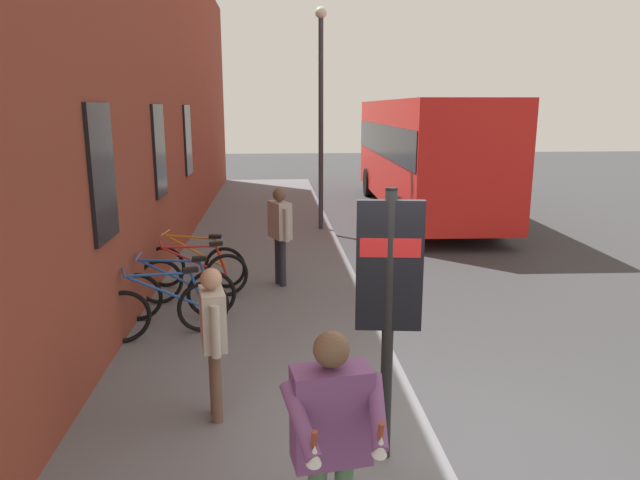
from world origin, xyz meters
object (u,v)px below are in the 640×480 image
pedestrian_crossing_street (213,328)px  bicycle_by_door (194,277)px  transit_info_sign (389,284)px  bicycle_end_of_row (195,265)px  tourist_with_hotdogs (332,431)px  city_bus (422,149)px  bicycle_far_end (165,310)px  street_lamp (321,102)px  pedestrian_near_bus (280,226)px  bicycle_nearest_sign (175,294)px

pedestrian_crossing_street → bicycle_by_door: bearing=10.5°
bicycle_by_door → transit_info_sign: 5.14m
bicycle_end_of_row → tourist_with_hotdogs: tourist_with_hotdogs is taller
tourist_with_hotdogs → city_bus: bearing=-16.5°
city_bus → tourist_with_hotdogs: (-14.01, 4.15, -0.74)m
pedestrian_crossing_street → tourist_with_hotdogs: bearing=-155.7°
bicycle_far_end → tourist_with_hotdogs: tourist_with_hotdogs is taller
bicycle_by_door → transit_info_sign: size_ratio=0.72×
pedestrian_crossing_street → street_lamp: size_ratio=0.29×
bicycle_by_door → tourist_with_hotdogs: size_ratio=1.01×
transit_info_sign → pedestrian_crossing_street: transit_info_sign is taller
pedestrian_near_bus → street_lamp: (4.73, -1.09, 2.12)m
tourist_with_hotdogs → bicycle_far_end: bearing=23.2°
pedestrian_near_bus → bicycle_by_door: bearing=117.5°
bicycle_far_end → city_bus: 11.55m
transit_info_sign → bicycle_end_of_row: bearing=24.1°
bicycle_far_end → transit_info_sign: transit_info_sign is taller
city_bus → bicycle_by_door: bearing=145.0°
tourist_with_hotdogs → pedestrian_near_bus: bearing=2.1°
bicycle_end_of_row → pedestrian_near_bus: 1.59m
bicycle_nearest_sign → pedestrian_crossing_street: pedestrian_crossing_street is taller
bicycle_end_of_row → city_bus: bearing=-37.7°
street_lamp → tourist_with_hotdogs: bearing=175.6°
city_bus → street_lamp: bearing=130.3°
street_lamp → bicycle_by_door: bearing=155.5°
city_bus → pedestrian_near_bus: (-7.53, 4.39, -0.76)m
transit_info_sign → street_lamp: (9.91, -0.25, 1.56)m
bicycle_nearest_sign → transit_info_sign: size_ratio=0.74×
bicycle_nearest_sign → tourist_with_hotdogs: tourist_with_hotdogs is taller
bicycle_nearest_sign → street_lamp: size_ratio=0.33×
bicycle_nearest_sign → city_bus: bearing=-33.1°
bicycle_by_door → pedestrian_near_bus: 1.69m
bicycle_far_end → city_bus: bearing=-31.4°
bicycle_end_of_row → tourist_with_hotdogs: bearing=-165.3°
tourist_with_hotdogs → street_lamp: (11.21, -0.85, 2.10)m
bicycle_nearest_sign → bicycle_by_door: same height
pedestrian_crossing_street → street_lamp: (9.13, -1.79, 2.21)m
bicycle_nearest_sign → pedestrian_crossing_street: size_ratio=1.14×
bicycle_far_end → pedestrian_crossing_street: 2.39m
bicycle_by_door → pedestrian_crossing_street: size_ratio=1.11×
pedestrian_near_bus → street_lamp: size_ratio=0.32×
bicycle_by_door → bicycle_end_of_row: 0.68m
bicycle_nearest_sign → city_bus: size_ratio=0.17×
pedestrian_crossing_street → transit_info_sign: bearing=-116.9°
pedestrian_near_bus → tourist_with_hotdogs: (-6.48, -0.24, 0.02)m
bicycle_end_of_row → transit_info_sign: size_ratio=0.73×
bicycle_by_door → street_lamp: size_ratio=0.32×
bicycle_by_door → city_bus: size_ratio=0.16×
transit_info_sign → pedestrian_crossing_street: 1.85m
tourist_with_hotdogs → street_lamp: size_ratio=0.32×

